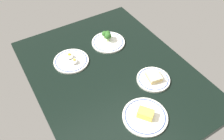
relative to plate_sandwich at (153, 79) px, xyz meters
The scene contains 5 objects.
dining_table 24.24cm from the plate_sandwich, 135.76° to the right, with size 114.69×87.55×4.00cm, color black.
plate_sandwich is the anchor object (origin of this frame).
plate_cheese 25.16cm from the plate_sandwich, 47.47° to the right, with size 22.38×22.38×4.94cm.
plate_broccoli 42.17cm from the plate_sandwich, behind, with size 21.80×21.80×7.51cm.
plate_eggs 50.36cm from the plate_sandwich, 138.75° to the right, with size 21.35×21.35×4.58cm.
Camera 1 is at (78.11, -47.40, 101.95)cm, focal length 36.84 mm.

